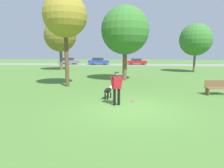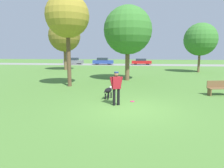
{
  "view_description": "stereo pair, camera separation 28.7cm",
  "coord_description": "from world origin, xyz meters",
  "px_view_note": "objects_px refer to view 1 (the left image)",
  "views": [
    {
      "loc": [
        -0.02,
        -8.51,
        2.46
      ],
      "look_at": [
        -0.96,
        1.21,
        0.9
      ],
      "focal_mm": 32.0,
      "sensor_mm": 36.0,
      "label": 1
    },
    {
      "loc": [
        0.27,
        -8.48,
        2.46
      ],
      "look_at": [
        -0.96,
        1.21,
        0.9
      ],
      "focal_mm": 32.0,
      "sensor_mm": 36.0,
      "label": 2
    }
  ],
  "objects_px": {
    "person": "(117,86)",
    "parked_car_blue": "(99,61)",
    "tree_far_left": "(60,36)",
    "parked_car_red": "(137,62)",
    "tree_near_left": "(65,16)",
    "parked_car_grey": "(69,61)",
    "frisbee": "(132,101)",
    "tree_far_right": "(196,40)",
    "park_bench": "(217,87)",
    "tree_mid_center": "(125,30)",
    "dog": "(108,91)"
  },
  "relations": [
    {
      "from": "tree_mid_center",
      "to": "parked_car_grey",
      "type": "relative_size",
      "value": 1.63
    },
    {
      "from": "tree_far_left",
      "to": "tree_far_right",
      "type": "bearing_deg",
      "value": -4.41
    },
    {
      "from": "person",
      "to": "tree_near_left",
      "type": "bearing_deg",
      "value": 103.96
    },
    {
      "from": "dog",
      "to": "tree_mid_center",
      "type": "bearing_deg",
      "value": 10.55
    },
    {
      "from": "tree_mid_center",
      "to": "tree_far_right",
      "type": "relative_size",
      "value": 1.07
    },
    {
      "from": "tree_mid_center",
      "to": "tree_far_right",
      "type": "bearing_deg",
      "value": 44.29
    },
    {
      "from": "tree_far_left",
      "to": "parked_car_grey",
      "type": "distance_m",
      "value": 14.0
    },
    {
      "from": "tree_mid_center",
      "to": "tree_far_left",
      "type": "bearing_deg",
      "value": 133.93
    },
    {
      "from": "parked_car_blue",
      "to": "person",
      "type": "bearing_deg",
      "value": -80.9
    },
    {
      "from": "parked_car_grey",
      "to": "parked_car_red",
      "type": "bearing_deg",
      "value": 2.26
    },
    {
      "from": "tree_mid_center",
      "to": "tree_near_left",
      "type": "relative_size",
      "value": 0.98
    },
    {
      "from": "tree_mid_center",
      "to": "parked_car_grey",
      "type": "distance_m",
      "value": 25.95
    },
    {
      "from": "dog",
      "to": "person",
      "type": "bearing_deg",
      "value": -141.93
    },
    {
      "from": "person",
      "to": "tree_far_right",
      "type": "distance_m",
      "value": 18.95
    },
    {
      "from": "dog",
      "to": "park_bench",
      "type": "height_order",
      "value": "park_bench"
    },
    {
      "from": "tree_mid_center",
      "to": "park_bench",
      "type": "distance_m",
      "value": 8.8
    },
    {
      "from": "dog",
      "to": "tree_far_left",
      "type": "xyz_separation_m",
      "value": [
        -8.55,
        16.71,
        4.24
      ]
    },
    {
      "from": "person",
      "to": "parked_car_blue",
      "type": "bearing_deg",
      "value": 75.75
    },
    {
      "from": "tree_far_left",
      "to": "parked_car_red",
      "type": "bearing_deg",
      "value": 50.41
    },
    {
      "from": "tree_far_right",
      "to": "park_bench",
      "type": "xyz_separation_m",
      "value": [
        -2.78,
        -13.75,
        -3.53
      ]
    },
    {
      "from": "tree_near_left",
      "to": "parked_car_grey",
      "type": "distance_m",
      "value": 27.85
    },
    {
      "from": "frisbee",
      "to": "park_bench",
      "type": "height_order",
      "value": "park_bench"
    },
    {
      "from": "tree_far_right",
      "to": "parked_car_red",
      "type": "distance_m",
      "value": 16.27
    },
    {
      "from": "parked_car_red",
      "to": "parked_car_grey",
      "type": "bearing_deg",
      "value": 179.64
    },
    {
      "from": "tree_near_left",
      "to": "tree_far_right",
      "type": "bearing_deg",
      "value": 43.71
    },
    {
      "from": "tree_far_right",
      "to": "person",
      "type": "bearing_deg",
      "value": -116.85
    },
    {
      "from": "person",
      "to": "park_bench",
      "type": "xyz_separation_m",
      "value": [
        5.67,
        2.93,
        -0.47
      ]
    },
    {
      "from": "parked_car_blue",
      "to": "park_bench",
      "type": "bearing_deg",
      "value": -69.04
    },
    {
      "from": "frisbee",
      "to": "tree_far_left",
      "type": "distance_m",
      "value": 20.39
    },
    {
      "from": "tree_far_left",
      "to": "parked_car_grey",
      "type": "bearing_deg",
      "value": 103.36
    },
    {
      "from": "dog",
      "to": "parked_car_grey",
      "type": "bearing_deg",
      "value": 36.87
    },
    {
      "from": "parked_car_blue",
      "to": "parked_car_red",
      "type": "distance_m",
      "value": 7.62
    },
    {
      "from": "tree_near_left",
      "to": "tree_far_left",
      "type": "xyz_separation_m",
      "value": [
        -5.16,
        13.19,
        -0.27
      ]
    },
    {
      "from": "tree_far_right",
      "to": "tree_mid_center",
      "type": "bearing_deg",
      "value": -135.71
    },
    {
      "from": "tree_near_left",
      "to": "parked_car_grey",
      "type": "height_order",
      "value": "tree_near_left"
    },
    {
      "from": "tree_near_left",
      "to": "parked_car_blue",
      "type": "distance_m",
      "value": 25.96
    },
    {
      "from": "dog",
      "to": "parked_car_blue",
      "type": "bearing_deg",
      "value": 25.87
    },
    {
      "from": "frisbee",
      "to": "tree_mid_center",
      "type": "distance_m",
      "value": 8.86
    },
    {
      "from": "tree_far_right",
      "to": "tree_far_left",
      "type": "xyz_separation_m",
      "value": [
        -17.54,
        1.35,
        0.69
      ]
    },
    {
      "from": "frisbee",
      "to": "tree_far_left",
      "type": "bearing_deg",
      "value": 119.69
    },
    {
      "from": "frisbee",
      "to": "parked_car_red",
      "type": "bearing_deg",
      "value": 88.15
    },
    {
      "from": "frisbee",
      "to": "tree_far_right",
      "type": "distance_m",
      "value": 18.1
    },
    {
      "from": "person",
      "to": "parked_car_red",
      "type": "relative_size",
      "value": 0.41
    },
    {
      "from": "person",
      "to": "dog",
      "type": "bearing_deg",
      "value": 87.38
    },
    {
      "from": "person",
      "to": "frisbee",
      "type": "relative_size",
      "value": 7.28
    },
    {
      "from": "tree_far_right",
      "to": "dog",
      "type": "bearing_deg",
      "value": -120.35
    },
    {
      "from": "dog",
      "to": "tree_far_right",
      "type": "relative_size",
      "value": 0.17
    },
    {
      "from": "person",
      "to": "parked_car_red",
      "type": "xyz_separation_m",
      "value": [
        1.71,
        31.11,
        -0.31
      ]
    },
    {
      "from": "person",
      "to": "tree_far_right",
      "type": "xyz_separation_m",
      "value": [
        8.45,
        16.68,
        3.06
      ]
    },
    {
      "from": "parked_car_blue",
      "to": "tree_mid_center",
      "type": "bearing_deg",
      "value": -76.63
    }
  ]
}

